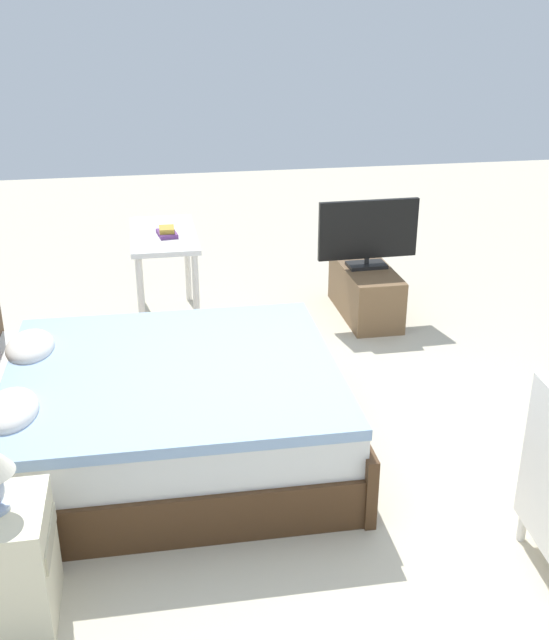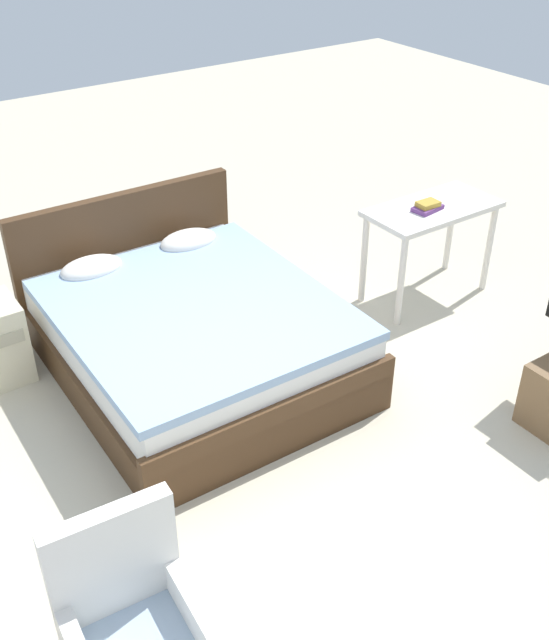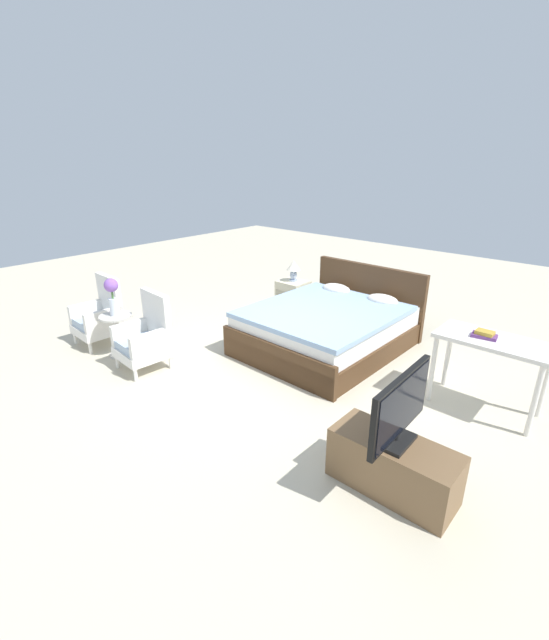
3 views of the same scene
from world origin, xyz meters
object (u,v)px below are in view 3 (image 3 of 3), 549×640
(bed, at_px, (329,327))
(armchair_by_window_left, at_px, (100,317))
(tv_stand, at_px, (393,466))
(flower_vase, at_px, (112,293))
(book_stack, at_px, (484,335))
(tv_flatscreen, at_px, (400,408))
(nightstand, at_px, (293,298))
(table_lamp, at_px, (294,268))
(armchair_by_window_right, at_px, (146,338))
(side_table, at_px, (117,330))
(vanity_desk, at_px, (492,350))

(bed, relative_size, armchair_by_window_left, 2.32)
(armchair_by_window_left, xyz_separation_m, tv_stand, (4.30, 0.08, -0.16))
(flower_vase, distance_m, book_stack, 4.22)
(bed, xyz_separation_m, tv_flatscreen, (1.88, -1.84, 0.43))
(nightstand, xyz_separation_m, table_lamp, (0.00, 0.00, 0.50))
(armchair_by_window_right, bearing_deg, side_table, -173.75)
(side_table, xyz_separation_m, nightstand, (0.72, 2.65, -0.06))
(bed, xyz_separation_m, armchair_by_window_left, (-2.43, -1.93, 0.08))
(nightstand, bearing_deg, armchair_by_window_left, -116.20)
(bed, xyz_separation_m, nightstand, (-1.15, 0.65, -0.01))
(side_table, xyz_separation_m, vanity_desk, (3.91, 1.81, 0.31))
(vanity_desk, bearing_deg, side_table, -155.15)
(tv_stand, relative_size, vanity_desk, 0.92)
(bed, relative_size, armchair_by_window_right, 2.32)
(flower_vase, xyz_separation_m, tv_flatscreen, (3.76, 0.15, -0.12))
(nightstand, distance_m, table_lamp, 0.50)
(bed, distance_m, vanity_desk, 2.07)
(nightstand, xyz_separation_m, tv_stand, (3.03, -2.50, -0.07))
(tv_flatscreen, bearing_deg, bed, 135.55)
(bed, xyz_separation_m, armchair_by_window_right, (-1.32, -1.93, 0.08))
(tv_stand, bearing_deg, book_stack, 87.69)
(nightstand, distance_m, book_stack, 3.26)
(bed, relative_size, flower_vase, 4.47)
(vanity_desk, bearing_deg, table_lamp, 165.29)
(armchair_by_window_left, bearing_deg, tv_stand, 1.12)
(tv_flatscreen, height_order, book_stack, tv_flatscreen)
(table_lamp, bearing_deg, tv_flatscreen, -39.49)
(tv_flatscreen, bearing_deg, vanity_desk, 84.81)
(armchair_by_window_left, height_order, tv_flatscreen, tv_flatscreen)
(armchair_by_window_left, bearing_deg, book_stack, 21.51)
(table_lamp, bearing_deg, nightstand, -90.00)
(armchair_by_window_right, xyz_separation_m, vanity_desk, (3.35, 1.75, 0.28))
(bed, relative_size, vanity_desk, 2.05)
(table_lamp, bearing_deg, vanity_desk, -14.71)
(side_table, bearing_deg, tv_stand, 2.22)
(bed, bearing_deg, vanity_desk, -5.08)
(armchair_by_window_left, height_order, tv_stand, armchair_by_window_left)
(bed, bearing_deg, armchair_by_window_right, -124.38)
(armchair_by_window_right, bearing_deg, tv_flatscreen, 1.51)
(side_table, distance_m, table_lamp, 2.78)
(flower_vase, bearing_deg, nightstand, 74.72)
(armchair_by_window_right, relative_size, nightstand, 1.62)
(flower_vase, relative_size, tv_flatscreen, 0.57)
(armchair_by_window_left, bearing_deg, side_table, -6.34)
(tv_stand, relative_size, book_stack, 3.90)
(vanity_desk, relative_size, book_stack, 4.22)
(bed, xyz_separation_m, table_lamp, (-1.15, 0.66, 0.49))
(bed, distance_m, tv_flatscreen, 2.67)
(armchair_by_window_right, relative_size, table_lamp, 2.79)
(armchair_by_window_right, bearing_deg, tv_stand, 1.51)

